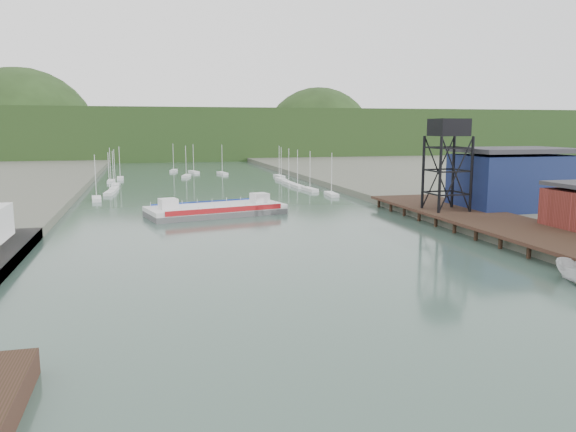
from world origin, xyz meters
TOP-DOWN VIEW (x-y plane):
  - ground at (0.00, 0.00)m, footprint 600.00×600.00m
  - east_pier at (37.00, 45.00)m, footprint 14.00×70.00m
  - lift_tower at (35.00, 58.00)m, footprint 6.50×6.50m
  - blue_shed at (50.00, 60.00)m, footprint 20.50×14.50m
  - marina_sailboats at (0.08, 138.46)m, footprint 57.71×92.65m
  - distant_hills at (-3.98, 301.35)m, footprint 500.00×120.00m
  - chain_ferry at (-3.59, 75.97)m, footprint 27.39×15.89m
  - motorboat at (28.01, 18.69)m, footprint 4.18×6.83m

SIDE VIEW (x-z plane):
  - ground at x=0.00m, z-range 0.00..0.00m
  - marina_sailboats at x=0.08m, z-range -0.10..0.80m
  - chain_ferry at x=-3.59m, z-range -0.79..2.91m
  - motorboat at x=28.01m, z-range 0.00..2.47m
  - east_pier at x=37.00m, z-range 0.67..3.12m
  - blue_shed at x=50.00m, z-range 1.41..12.71m
  - distant_hills at x=-3.98m, z-range -29.62..50.38m
  - lift_tower at x=35.00m, z-range 7.65..23.65m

